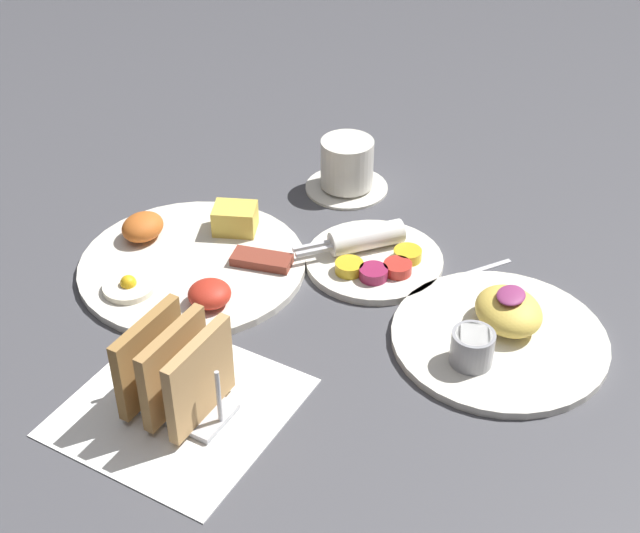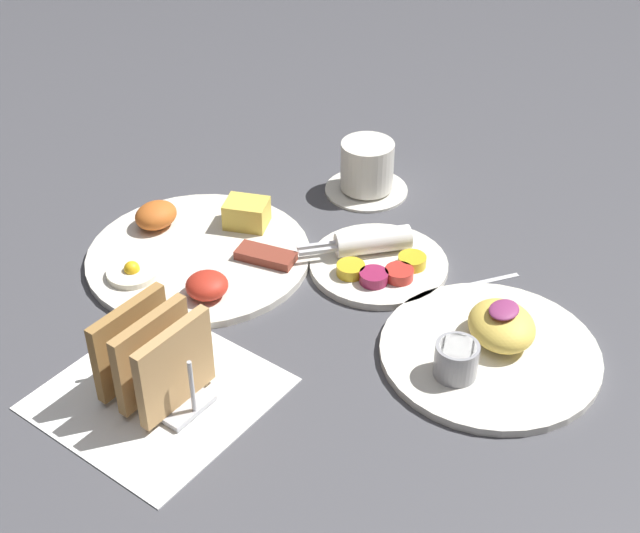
{
  "view_description": "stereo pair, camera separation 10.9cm",
  "coord_description": "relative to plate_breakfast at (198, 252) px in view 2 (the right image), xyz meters",
  "views": [
    {
      "loc": [
        -0.72,
        -0.4,
        0.68
      ],
      "look_at": [
        0.05,
        0.04,
        0.03
      ],
      "focal_mm": 50.0,
      "sensor_mm": 36.0,
      "label": 1
    },
    {
      "loc": [
        -0.66,
        -0.49,
        0.68
      ],
      "look_at": [
        0.05,
        0.04,
        0.03
      ],
      "focal_mm": 50.0,
      "sensor_mm": 36.0,
      "label": 2
    }
  ],
  "objects": [
    {
      "name": "ground_plane",
      "position": [
        -0.0,
        -0.2,
        -0.01
      ],
      "size": [
        3.0,
        3.0,
        0.0
      ],
      "primitive_type": "plane",
      "color": "#47474C"
    },
    {
      "name": "plate_breakfast",
      "position": [
        0.0,
        0.0,
        0.0
      ],
      "size": [
        0.29,
        0.29,
        0.05
      ],
      "color": "silver",
      "rests_on": "ground_plane"
    },
    {
      "name": "plate_condiments",
      "position": [
        0.12,
        -0.2,
        0.0
      ],
      "size": [
        0.18,
        0.18,
        0.04
      ],
      "color": "silver",
      "rests_on": "ground_plane"
    },
    {
      "name": "plate_foreground",
      "position": [
        0.06,
        -0.39,
        0.0
      ],
      "size": [
        0.25,
        0.25,
        0.06
      ],
      "color": "silver",
      "rests_on": "ground_plane"
    },
    {
      "name": "coffee_cup",
      "position": [
        0.27,
        -0.08,
        0.03
      ],
      "size": [
        0.12,
        0.12,
        0.08
      ],
      "color": "silver",
      "rests_on": "ground_plane"
    },
    {
      "name": "toast_rack",
      "position": [
        -0.21,
        -0.14,
        0.04
      ],
      "size": [
        0.1,
        0.12,
        0.1
      ],
      "color": "#B7B7BC",
      "rests_on": "ground_plane"
    },
    {
      "name": "teaspoon",
      "position": [
        0.14,
        -0.3,
        -0.01
      ],
      "size": [
        0.11,
        0.08,
        0.01
      ],
      "color": "silver",
      "rests_on": "ground_plane"
    },
    {
      "name": "napkin_flat",
      "position": [
        -0.21,
        -0.14,
        -0.01
      ],
      "size": [
        0.22,
        0.22,
        0.0
      ],
      "color": "white",
      "rests_on": "ground_plane"
    }
  ]
}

